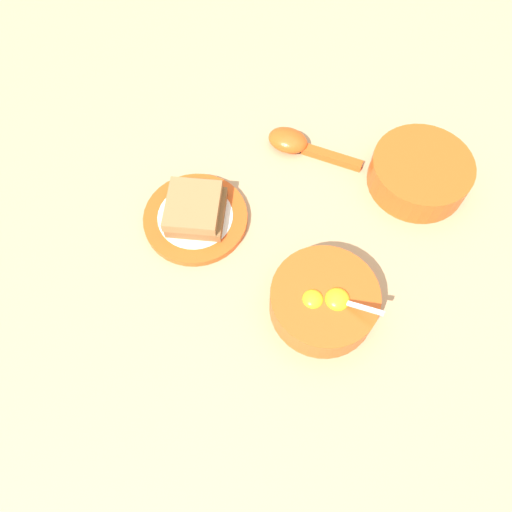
% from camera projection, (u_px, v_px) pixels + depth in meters
% --- Properties ---
extents(ground_plane, '(3.00, 3.00, 0.00)m').
position_uv_depth(ground_plane, '(395.00, 210.00, 0.83)').
color(ground_plane, tan).
extents(egg_bowl, '(0.16, 0.16, 0.08)m').
position_uv_depth(egg_bowl, '(324.00, 300.00, 0.73)').
color(egg_bowl, '#DB5119').
rests_on(egg_bowl, ground_plane).
extents(toast_plate, '(0.17, 0.17, 0.01)m').
position_uv_depth(toast_plate, '(196.00, 218.00, 0.82)').
color(toast_plate, '#DB5119').
rests_on(toast_plate, ground_plane).
extents(toast_sandwich, '(0.13, 0.13, 0.04)m').
position_uv_depth(toast_sandwich, '(195.00, 209.00, 0.80)').
color(toast_sandwich, brown).
rests_on(toast_sandwich, toast_plate).
extents(soup_spoon, '(0.09, 0.17, 0.03)m').
position_uv_depth(soup_spoon, '(296.00, 143.00, 0.88)').
color(soup_spoon, '#DB5119').
rests_on(soup_spoon, ground_plane).
extents(congee_bowl, '(0.17, 0.17, 0.05)m').
position_uv_depth(congee_bowl, '(420.00, 172.00, 0.83)').
color(congee_bowl, '#DB5119').
rests_on(congee_bowl, ground_plane).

